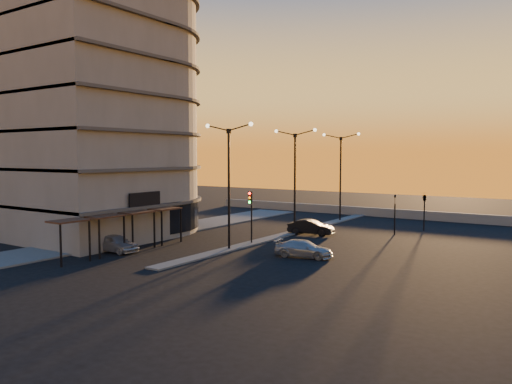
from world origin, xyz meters
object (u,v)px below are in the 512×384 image
object	(u,v)px
traffic_light_main	(251,208)
streetlamp_mid	(295,172)
car_sedan	(311,227)
car_hatchback	(115,243)
car_wagon	(304,249)

from	to	relation	value
traffic_light_main	streetlamp_mid	bearing A→B (deg)	90.00
streetlamp_mid	car_sedan	world-z (taller)	streetlamp_mid
traffic_light_main	car_hatchback	bearing A→B (deg)	-128.45
streetlamp_mid	traffic_light_main	world-z (taller)	streetlamp_mid
car_hatchback	traffic_light_main	bearing A→B (deg)	-38.71
traffic_light_main	car_wagon	world-z (taller)	traffic_light_main
streetlamp_mid	car_sedan	distance (m)	5.21
car_hatchback	car_sedan	distance (m)	17.32
streetlamp_mid	car_wagon	size ratio (longest dim) A/B	2.33
traffic_light_main	car_wagon	xyz separation A→B (m)	(5.93, -2.09, -2.29)
car_sedan	car_wagon	distance (m)	10.08
streetlamp_mid	traffic_light_main	distance (m)	7.62
car_sedan	traffic_light_main	bearing A→B (deg)	156.90
traffic_light_main	car_hatchback	distance (m)	10.69
car_hatchback	car_sedan	world-z (taller)	car_sedan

